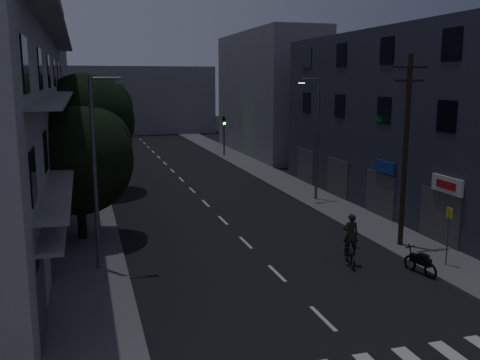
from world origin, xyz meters
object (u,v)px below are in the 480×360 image
utility_pole (406,148)px  cyclist (350,248)px  motorcycle (420,263)px  bus_stop_sign (449,226)px

utility_pole → cyclist: size_ratio=3.91×
utility_pole → motorcycle: (-1.23, -3.37, -4.41)m
utility_pole → cyclist: utility_pole is taller
bus_stop_sign → motorcycle: 2.07m
utility_pole → motorcycle: bearing=-110.0°
motorcycle → cyclist: cyclist is taller
utility_pole → bus_stop_sign: utility_pole is taller
bus_stop_sign → motorcycle: bearing=-169.9°
cyclist → bus_stop_sign: bearing=-7.2°
utility_pole → motorcycle: size_ratio=5.03×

